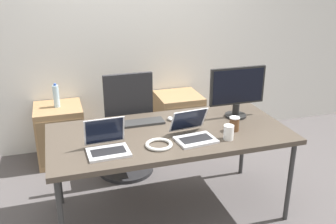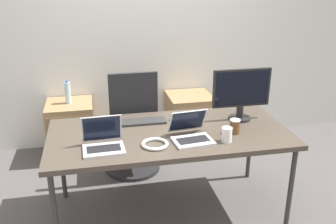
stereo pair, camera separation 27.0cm
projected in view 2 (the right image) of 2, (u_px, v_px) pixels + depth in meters
name	position (u px, v px, depth m)	size (l,w,h in m)	color
ground_plane	(169.00, 210.00, 3.24)	(14.00, 14.00, 0.00)	#514C4C
wall_back	(141.00, 32.00, 4.18)	(10.00, 0.05, 2.60)	silver
desk	(169.00, 137.00, 2.99)	(1.90, 0.91, 0.75)	#473D33
office_chair	(132.00, 134.00, 3.71)	(0.56, 0.56, 1.10)	#232326
cabinet_left	(71.00, 129.00, 4.11)	(0.49, 0.50, 0.61)	#99754C
cabinet_right	(189.00, 120.00, 4.36)	(0.49, 0.50, 0.61)	#99754C
water_bottle	(68.00, 93.00, 3.96)	(0.06, 0.06, 0.25)	silver
laptop_left	(103.00, 142.00, 2.68)	(0.30, 0.27, 0.23)	silver
laptop_right	(191.00, 134.00, 2.82)	(0.31, 0.33, 0.21)	silver
monitor	(241.00, 93.00, 3.14)	(0.50, 0.19, 0.44)	black
keyboard	(142.00, 122.00, 3.14)	(0.40, 0.14, 0.02)	#2D2D2D
mouse	(172.00, 119.00, 3.19)	(0.04, 0.06, 0.03)	silver
coffee_cup_white	(227.00, 135.00, 2.78)	(0.08, 0.08, 0.11)	white
coffee_cup_brown	(235.00, 126.00, 2.92)	(0.08, 0.08, 0.11)	brown
cable_coil	(155.00, 144.00, 2.73)	(0.20, 0.20, 0.03)	white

